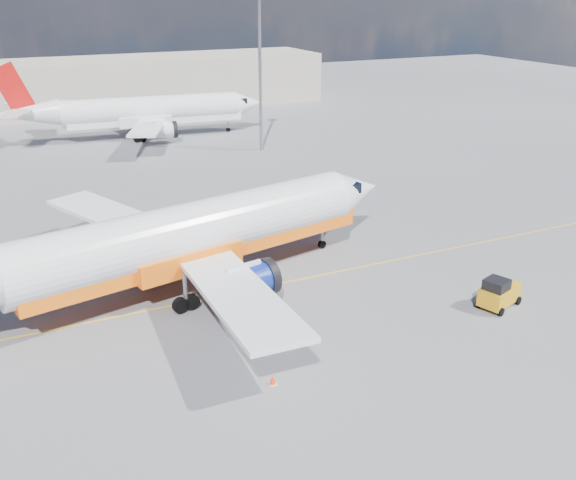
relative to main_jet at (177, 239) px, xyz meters
name	(u,v)px	position (x,y,z in m)	size (l,w,h in m)	color
ground	(266,309)	(4.15, -4.75, -3.76)	(240.00, 240.00, 0.00)	#5C5C61
taxi_line	(248,290)	(4.15, -1.75, -3.76)	(70.00, 0.15, 0.01)	yellow
terminal_main	(110,84)	(9.15, 70.25, 0.24)	(70.00, 14.00, 8.00)	#B4AC9B
main_jet	(177,239)	(0.00, 0.00, 0.00)	(37.43, 28.80, 11.29)	white
second_jet	(143,112)	(8.91, 46.80, -0.29)	(34.37, 27.06, 10.42)	white
gse_tug	(499,293)	(17.51, -10.67, -2.80)	(3.20, 2.56, 2.03)	black
traffic_cone	(273,380)	(1.19, -12.38, -3.51)	(0.38, 0.38, 0.53)	white
floodlight_mast	(260,56)	(20.18, 33.74, 7.49)	(1.37, 1.37, 18.78)	#919199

